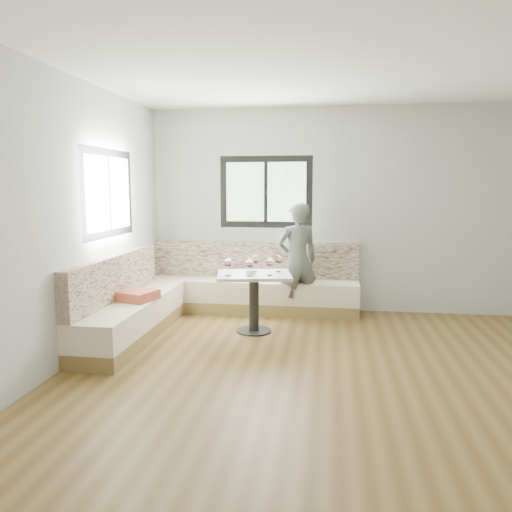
# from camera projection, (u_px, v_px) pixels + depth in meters

# --- Properties ---
(room) EXTENTS (5.01, 5.01, 2.81)m
(room) POSITION_uv_depth(u_px,v_px,m) (322.00, 222.00, 4.51)
(room) COLOR brown
(room) RESTS_ON ground
(banquette) EXTENTS (2.90, 2.80, 0.95)m
(banquette) POSITION_uv_depth(u_px,v_px,m) (204.00, 296.00, 6.40)
(banquette) COLOR olive
(banquette) RESTS_ON ground
(table) EXTENTS (0.97, 0.81, 0.71)m
(table) POSITION_uv_depth(u_px,v_px,m) (254.00, 288.00, 5.91)
(table) COLOR black
(table) RESTS_ON ground
(person) EXTENTS (0.65, 0.56, 1.52)m
(person) POSITION_uv_depth(u_px,v_px,m) (297.00, 260.00, 6.61)
(person) COLOR #555C56
(person) RESTS_ON ground
(olive_ramekin) EXTENTS (0.11, 0.11, 0.04)m
(olive_ramekin) POSITION_uv_depth(u_px,v_px,m) (250.00, 272.00, 5.86)
(olive_ramekin) COLOR white
(olive_ramekin) RESTS_ON table
(wine_glass_a) EXTENTS (0.10, 0.10, 0.21)m
(wine_glass_a) POSITION_uv_depth(u_px,v_px,m) (228.00, 263.00, 5.72)
(wine_glass_a) COLOR white
(wine_glass_a) RESTS_ON table
(wine_glass_b) EXTENTS (0.10, 0.10, 0.21)m
(wine_glass_b) POSITION_uv_depth(u_px,v_px,m) (250.00, 264.00, 5.68)
(wine_glass_b) COLOR white
(wine_glass_b) RESTS_ON table
(wine_glass_c) EXTENTS (0.10, 0.10, 0.21)m
(wine_glass_c) POSITION_uv_depth(u_px,v_px,m) (270.00, 263.00, 5.75)
(wine_glass_c) COLOR white
(wine_glass_c) RESTS_ON table
(wine_glass_d) EXTENTS (0.10, 0.10, 0.21)m
(wine_glass_d) POSITION_uv_depth(u_px,v_px,m) (255.00, 260.00, 5.99)
(wine_glass_d) COLOR white
(wine_glass_d) RESTS_ON table
(wine_glass_e) EXTENTS (0.10, 0.10, 0.21)m
(wine_glass_e) POSITION_uv_depth(u_px,v_px,m) (278.00, 260.00, 5.99)
(wine_glass_e) COLOR white
(wine_glass_e) RESTS_ON table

